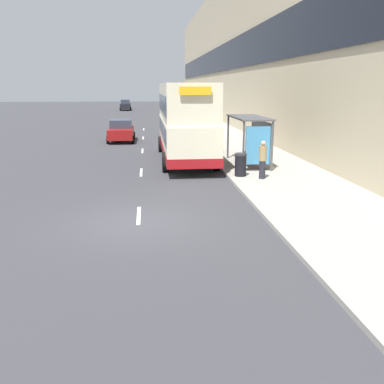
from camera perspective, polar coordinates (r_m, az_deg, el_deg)
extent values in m
plane|color=#38383D|center=(13.50, -7.16, -4.07)|extent=(220.00, 220.00, 0.00)
cube|color=#A39E93|center=(51.87, 0.88, 9.42)|extent=(5.00, 93.00, 0.14)
cube|color=#C6B793|center=(52.48, 5.48, 18.10)|extent=(3.00, 93.00, 16.05)
cube|color=black|center=(52.15, 3.72, 17.28)|extent=(0.12, 89.28, 2.89)
cube|color=silver|center=(14.22, -7.11, -3.11)|extent=(0.12, 2.00, 0.01)
cube|color=silver|center=(21.30, -6.79, 2.62)|extent=(0.12, 2.00, 0.01)
cube|color=silver|center=(28.49, -6.63, 5.48)|extent=(0.12, 2.00, 0.01)
cube|color=silver|center=(35.72, -6.53, 7.18)|extent=(0.12, 2.00, 0.01)
cube|color=silver|center=(42.97, -6.47, 8.31)|extent=(0.12, 2.00, 0.01)
cube|color=#4C4C51|center=(22.58, 7.61, 9.83)|extent=(1.60, 4.20, 0.08)
cylinder|color=#4C4C51|center=(20.61, 6.89, 6.00)|extent=(0.10, 0.10, 2.40)
cylinder|color=#4C4C51|center=(24.50, 4.83, 7.30)|extent=(0.10, 0.10, 2.40)
cylinder|color=#4C4C51|center=(20.97, 10.65, 6.00)|extent=(0.10, 0.10, 2.40)
cylinder|color=#4C4C51|center=(24.80, 8.03, 7.29)|extent=(0.10, 0.10, 2.40)
cube|color=#99A8B2|center=(22.85, 9.17, 7.00)|extent=(0.04, 3.68, 1.92)
cube|color=#3F8CBF|center=(20.83, 8.75, 6.16)|extent=(1.19, 0.10, 1.82)
cube|color=maroon|center=(22.87, 8.05, 4.84)|extent=(0.36, 2.80, 0.08)
cube|color=beige|center=(24.41, -0.93, 7.52)|extent=(2.55, 10.44, 1.85)
cube|color=beige|center=(24.27, -0.95, 11.99)|extent=(2.50, 10.13, 1.95)
cube|color=maroon|center=(24.50, -0.93, 5.90)|extent=(2.58, 10.49, 0.45)
cube|color=#2D3847|center=(24.37, -0.93, 8.39)|extent=(2.58, 9.81, 0.81)
cube|color=#2D3847|center=(24.27, -0.95, 11.76)|extent=(2.55, 9.81, 0.94)
cube|color=yellow|center=(19.08, 0.45, 13.33)|extent=(1.40, 0.08, 0.36)
cylinder|color=black|center=(27.96, -4.19, 6.40)|extent=(0.30, 1.00, 1.00)
cylinder|color=black|center=(28.16, 1.04, 6.48)|extent=(0.30, 1.00, 1.00)
cylinder|color=black|center=(21.26, -3.58, 4.02)|extent=(0.30, 1.00, 1.00)
cylinder|color=black|center=(21.51, 3.24, 4.15)|extent=(0.30, 1.00, 1.00)
cube|color=black|center=(77.81, -8.86, 11.25)|extent=(1.71, 4.53, 0.85)
cube|color=#2D3847|center=(78.00, -8.87, 11.82)|extent=(1.51, 2.18, 0.70)
cylinder|color=black|center=(76.39, -8.24, 10.90)|extent=(0.20, 0.60, 0.60)
cylinder|color=black|center=(76.47, -9.55, 10.86)|extent=(0.20, 0.60, 0.60)
cylinder|color=black|center=(79.19, -8.17, 11.01)|extent=(0.20, 0.60, 0.60)
cylinder|color=black|center=(79.27, -9.43, 10.96)|extent=(0.20, 0.60, 0.60)
cube|color=maroon|center=(33.60, -9.42, 7.81)|extent=(1.83, 4.25, 0.74)
cube|color=#2D3847|center=(33.75, -9.45, 8.99)|extent=(1.61, 2.04, 0.61)
cylinder|color=black|center=(32.29, -7.89, 6.95)|extent=(0.20, 0.60, 0.60)
cylinder|color=black|center=(32.40, -11.15, 6.85)|extent=(0.20, 0.60, 0.60)
cylinder|color=black|center=(34.91, -7.76, 7.47)|extent=(0.20, 0.60, 0.60)
cylinder|color=black|center=(35.01, -10.78, 7.38)|extent=(0.20, 0.60, 0.60)
cylinder|color=#23232D|center=(26.25, 3.45, 6.00)|extent=(0.27, 0.27, 0.80)
cylinder|color=#26262D|center=(26.16, 3.48, 7.59)|extent=(0.33, 0.33, 0.66)
sphere|color=tan|center=(26.11, 3.49, 8.54)|extent=(0.22, 0.22, 0.22)
cylinder|color=#23232D|center=(19.25, 9.35, 2.95)|extent=(0.27, 0.27, 0.80)
cylinder|color=#997F51|center=(19.13, 9.43, 5.12)|extent=(0.33, 0.33, 0.67)
sphere|color=tan|center=(19.06, 9.48, 6.43)|extent=(0.22, 0.22, 0.22)
cylinder|color=black|center=(19.67, 6.49, 3.50)|extent=(0.52, 0.52, 0.95)
cylinder|color=#2D2D33|center=(19.58, 6.53, 5.01)|extent=(0.55, 0.55, 0.10)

